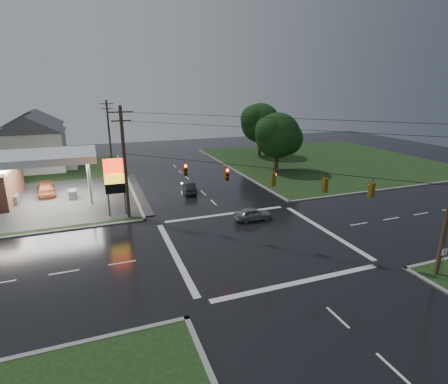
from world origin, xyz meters
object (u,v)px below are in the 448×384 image
object	(u,v)px
utility_pole_n	(109,131)
house_far	(36,133)
tree_ne_far	(261,123)
car_north	(189,187)
house_near	(33,142)
car_pump	(46,190)
utility_pole_nw	(125,162)
pylon_sign	(115,178)
tree_ne_near	(278,135)
car_crossing	(253,214)

from	to	relation	value
utility_pole_n	house_far	world-z (taller)	utility_pole_n
tree_ne_far	car_north	size ratio (longest dim) A/B	2.42
house_near	car_pump	world-z (taller)	house_near
car_north	house_far	bearing A→B (deg)	-50.68
utility_pole_nw	house_far	bearing A→B (deg)	107.92
pylon_sign	utility_pole_n	xyz separation A→B (m)	(1.00, 27.50, 1.46)
utility_pole_nw	car_pump	xyz separation A→B (m)	(-8.55, 11.04, -5.02)
utility_pole_n	tree_ne_near	distance (m)	28.55
pylon_sign	house_far	world-z (taller)	house_far
house_far	tree_ne_near	size ratio (longest dim) A/B	1.23
pylon_sign	car_pump	bearing A→B (deg)	126.94
house_far	tree_ne_far	bearing A→B (deg)	-19.71
car_north	house_near	bearing A→B (deg)	-39.23
utility_pole_nw	house_far	world-z (taller)	utility_pole_nw
utility_pole_n	house_far	xyz separation A→B (m)	(-12.45, 10.00, -1.06)
car_pump	tree_ne_near	bearing A→B (deg)	-5.23
house_near	tree_ne_near	distance (m)	37.80
tree_ne_far	pylon_sign	bearing A→B (deg)	-139.65
house_near	car_north	distance (m)	28.27
utility_pole_n	tree_ne_far	bearing A→B (deg)	-8.55
utility_pole_n	tree_ne_far	size ratio (longest dim) A/B	1.07
pylon_sign	car_crossing	size ratio (longest dim) A/B	1.64
utility_pole_n	tree_ne_far	distance (m)	26.96
car_crossing	car_pump	bearing A→B (deg)	52.93
house_near	car_north	world-z (taller)	house_near
utility_pole_n	car_crossing	bearing A→B (deg)	-71.17
house_far	car_north	xyz separation A→B (m)	(20.37, -32.25, -3.74)
tree_ne_far	utility_pole_nw	bearing A→B (deg)	-137.41
car_crossing	tree_ne_far	bearing A→B (deg)	-25.81
pylon_sign	car_crossing	xyz separation A→B (m)	(12.40, -5.92, -3.39)
utility_pole_n	car_pump	size ratio (longest dim) A/B	2.18
utility_pole_nw	car_north	bearing A→B (deg)	38.29
tree_ne_far	car_north	world-z (taller)	tree_ne_far
tree_ne_far	car_crossing	bearing A→B (deg)	-117.40
tree_ne_near	tree_ne_far	xyz separation A→B (m)	(3.01, 12.00, 0.62)
utility_pole_n	tree_ne_far	world-z (taller)	utility_pole_n
car_north	car_pump	size ratio (longest dim) A/B	0.84
pylon_sign	car_crossing	distance (m)	14.15
house_far	utility_pole_nw	bearing A→B (deg)	-72.08
pylon_sign	car_pump	size ratio (longest dim) A/B	1.25
utility_pole_nw	tree_ne_far	size ratio (longest dim) A/B	1.12
house_near	car_crossing	size ratio (longest dim) A/B	3.02
house_far	car_pump	bearing A→B (deg)	-81.92
house_far	car_crossing	size ratio (longest dim) A/B	3.02
car_north	car_crossing	world-z (taller)	car_north
utility_pole_nw	house_near	size ratio (longest dim) A/B	1.00
utility_pole_n	house_near	distance (m)	11.67
house_near	car_pump	size ratio (longest dim) A/B	2.30
house_near	car_crossing	distance (m)	39.03
utility_pole_nw	car_pump	world-z (taller)	utility_pole_nw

